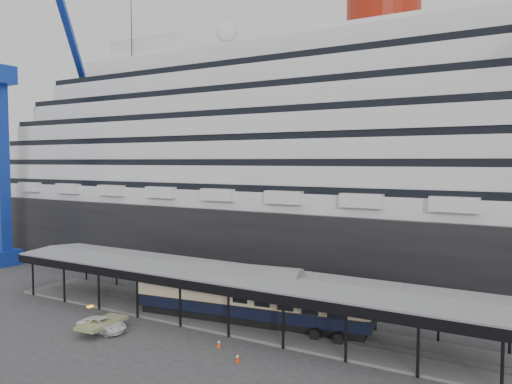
% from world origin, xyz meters
% --- Properties ---
extents(ground, '(200.00, 200.00, 0.00)m').
position_xyz_m(ground, '(0.00, 0.00, 0.00)').
color(ground, '#373739').
rests_on(ground, ground).
extents(cruise_ship, '(130.00, 30.00, 43.90)m').
position_xyz_m(cruise_ship, '(0.05, 32.00, 18.35)').
color(cruise_ship, black).
rests_on(cruise_ship, ground).
extents(platform_canopy, '(56.00, 9.18, 5.30)m').
position_xyz_m(platform_canopy, '(0.00, 5.00, 2.36)').
color(platform_canopy, slate).
rests_on(platform_canopy, ground).
extents(crane_blue, '(22.63, 19.19, 47.60)m').
position_xyz_m(crane_blue, '(-45.11, 10.62, 19.96)').
color(crane_blue, '#1638AB').
rests_on(crane_blue, ground).
extents(port_truck, '(5.19, 2.77, 1.39)m').
position_xyz_m(port_truck, '(-8.46, -4.10, 0.69)').
color(port_truck, white).
rests_on(port_truck, ground).
extents(pullman_carriage, '(25.23, 6.50, 24.57)m').
position_xyz_m(pullman_carriage, '(2.59, 5.00, 2.95)').
color(pullman_carriage, black).
rests_on(pullman_carriage, ground).
extents(traffic_cone_left, '(0.54, 0.54, 0.84)m').
position_xyz_m(traffic_cone_left, '(-7.58, -2.46, 0.42)').
color(traffic_cone_left, '#F94C0D').
rests_on(traffic_cone_left, ground).
extents(traffic_cone_mid, '(0.46, 0.46, 0.74)m').
position_xyz_m(traffic_cone_mid, '(3.56, -1.65, 0.37)').
color(traffic_cone_mid, '#F3490D').
rests_on(traffic_cone_mid, ground).
extents(traffic_cone_right, '(0.53, 0.53, 0.79)m').
position_xyz_m(traffic_cone_right, '(6.76, -3.60, 0.39)').
color(traffic_cone_right, red).
rests_on(traffic_cone_right, ground).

